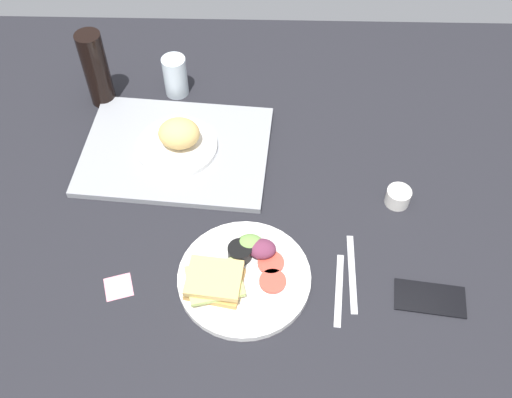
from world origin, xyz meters
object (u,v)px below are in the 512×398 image
(serving_tray, at_px, (176,150))
(drinking_glass, at_px, (175,76))
(fork, at_px, (339,290))
(bread_plate_near, at_px, (178,140))
(cell_phone, at_px, (430,298))
(espresso_cup, at_px, (398,197))
(sticky_note, at_px, (119,287))
(plate_with_salad, at_px, (239,274))
(knife, at_px, (352,273))
(soda_bottle, at_px, (96,69))

(serving_tray, xyz_separation_m, drinking_glass, (-0.02, 0.22, 0.05))
(drinking_glass, relative_size, fork, 0.65)
(bread_plate_near, distance_m, fork, 0.53)
(serving_tray, relative_size, cell_phone, 3.13)
(espresso_cup, bearing_deg, drinking_glass, 146.48)
(serving_tray, height_order, sticky_note, serving_tray)
(bread_plate_near, relative_size, plate_with_salad, 0.71)
(serving_tray, xyz_separation_m, bread_plate_near, (0.01, 0.00, 0.04))
(plate_with_salad, height_order, knife, plate_with_salad)
(bread_plate_near, xyz_separation_m, cell_phone, (0.55, -0.39, -0.04))
(serving_tray, relative_size, fork, 2.65)
(sticky_note, bearing_deg, cell_phone, -1.01)
(knife, relative_size, sticky_note, 3.39)
(bread_plate_near, relative_size, cell_phone, 1.36)
(fork, height_order, cell_phone, cell_phone)
(espresso_cup, xyz_separation_m, cell_phone, (0.04, -0.25, -0.02))
(drinking_glass, distance_m, cell_phone, 0.84)
(drinking_glass, height_order, soda_bottle, soda_bottle)
(drinking_glass, xyz_separation_m, fork, (0.40, -0.59, -0.05))
(serving_tray, distance_m, cell_phone, 0.68)
(serving_tray, height_order, fork, serving_tray)
(espresso_cup, bearing_deg, soda_bottle, 156.21)
(drinking_glass, relative_size, sticky_note, 1.98)
(drinking_glass, height_order, knife, drinking_glass)
(fork, relative_size, cell_phone, 1.18)
(bread_plate_near, height_order, fork, bread_plate_near)
(knife, bearing_deg, espresso_cup, -29.71)
(bread_plate_near, height_order, drinking_glass, drinking_glass)
(fork, distance_m, sticky_note, 0.46)
(plate_with_salad, relative_size, soda_bottle, 1.33)
(plate_with_salad, relative_size, sticky_note, 4.96)
(plate_with_salad, distance_m, soda_bottle, 0.66)
(knife, height_order, sticky_note, knife)
(serving_tray, distance_m, fork, 0.53)
(espresso_cup, distance_m, fork, 0.28)
(serving_tray, bearing_deg, plate_with_salad, -64.03)
(drinking_glass, bearing_deg, soda_bottle, -169.27)
(serving_tray, height_order, drinking_glass, drinking_glass)
(espresso_cup, distance_m, sticky_note, 0.65)
(drinking_glass, relative_size, soda_bottle, 0.53)
(drinking_glass, distance_m, espresso_cup, 0.65)
(soda_bottle, distance_m, espresso_cup, 0.81)
(serving_tray, xyz_separation_m, fork, (0.38, -0.37, -0.01))
(serving_tray, relative_size, knife, 2.37)
(bread_plate_near, bearing_deg, sticky_note, -103.05)
(bread_plate_near, bearing_deg, serving_tray, -165.06)
(soda_bottle, xyz_separation_m, sticky_note, (0.13, -0.56, -0.10))
(soda_bottle, height_order, espresso_cup, soda_bottle)
(plate_with_salad, xyz_separation_m, drinking_glass, (-0.19, 0.57, 0.04))
(soda_bottle, bearing_deg, plate_with_salad, -54.38)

